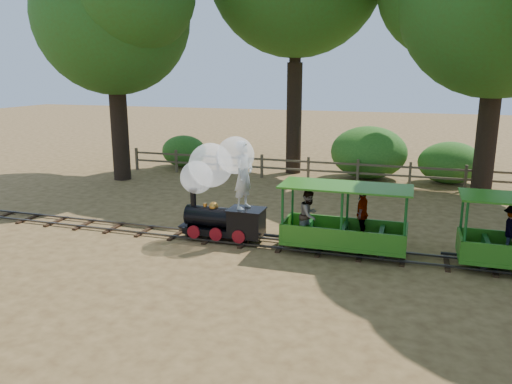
% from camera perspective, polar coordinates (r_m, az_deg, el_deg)
% --- Properties ---
extents(ground, '(90.00, 90.00, 0.00)m').
position_cam_1_polar(ground, '(12.98, 2.99, -6.26)').
color(ground, '#A57E47').
rests_on(ground, ground).
extents(track, '(22.00, 1.00, 0.10)m').
position_cam_1_polar(track, '(12.95, 2.99, -5.98)').
color(track, '#3F3D3A').
rests_on(track, ground).
extents(locomotive, '(2.48, 1.16, 2.84)m').
position_cam_1_polar(locomotive, '(13.12, -4.25, 1.31)').
color(locomotive, black).
rests_on(locomotive, ground).
extents(carriage_front, '(3.14, 1.38, 1.63)m').
position_cam_1_polar(carriage_front, '(12.49, 9.50, -3.49)').
color(carriage_front, '#30781A').
rests_on(carriage_front, track).
extents(oak_nw, '(7.58, 6.67, 9.53)m').
position_cam_1_polar(oak_nw, '(21.45, -16.10, 19.55)').
color(oak_nw, '#2D2116').
rests_on(oak_nw, ground).
extents(fence, '(18.10, 0.10, 1.00)m').
position_cam_1_polar(fence, '(20.41, 8.76, 2.68)').
color(fence, brown).
rests_on(fence, ground).
extents(shrub_west, '(2.14, 1.65, 1.48)m').
position_cam_1_polar(shrub_west, '(23.77, -8.23, 4.64)').
color(shrub_west, '#2D6B1E').
rests_on(shrub_west, ground).
extents(shrub_mid_w, '(3.17, 2.44, 2.19)m').
position_cam_1_polar(shrub_mid_w, '(21.44, 12.74, 4.43)').
color(shrub_mid_w, '#2D6B1E').
rests_on(shrub_mid_w, ground).
extents(shrub_mid_e, '(2.38, 1.83, 1.65)m').
position_cam_1_polar(shrub_mid_e, '(21.46, 21.14, 3.11)').
color(shrub_mid_e, '#2D6B1E').
rests_on(shrub_mid_e, ground).
extents(shrub_east, '(2.43, 1.87, 1.68)m').
position_cam_1_polar(shrub_east, '(21.46, 21.34, 3.14)').
color(shrub_east, '#2D6B1E').
rests_on(shrub_east, ground).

